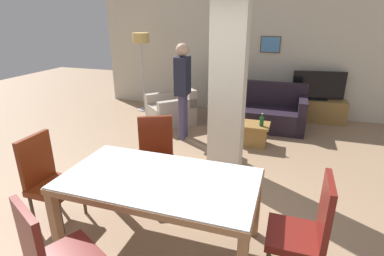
{
  "coord_description": "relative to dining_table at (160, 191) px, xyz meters",
  "views": [
    {
      "loc": [
        1.07,
        -2.24,
        2.2
      ],
      "look_at": [
        0.0,
        0.97,
        0.93
      ],
      "focal_mm": 28.0,
      "sensor_mm": 36.0,
      "label": 1
    }
  ],
  "objects": [
    {
      "name": "ground_plane",
      "position": [
        0.0,
        0.0,
        -0.63
      ],
      "size": [
        18.0,
        18.0,
        0.0
      ],
      "primitive_type": "plane",
      "color": "#99795C"
    },
    {
      "name": "back_wall",
      "position": [
        0.0,
        4.91,
        0.72
      ],
      "size": [
        7.2,
        0.09,
        2.7
      ],
      "color": "beige",
      "rests_on": "ground_plane"
    },
    {
      "name": "divider_pillar",
      "position": [
        0.26,
        1.77,
        0.72
      ],
      "size": [
        0.47,
        0.35,
        2.7
      ],
      "color": "beige",
      "rests_on": "ground_plane"
    },
    {
      "name": "dining_table",
      "position": [
        0.0,
        0.0,
        0.0
      ],
      "size": [
        1.85,
        1.0,
        0.78
      ],
      "color": "#946845",
      "rests_on": "ground_plane"
    },
    {
      "name": "dining_chair_far_left",
      "position": [
        -0.45,
        0.9,
        -0.09
      ],
      "size": [
        0.62,
        0.62,
        1.01
      ],
      "rotation": [
        0.0,
        0.0,
        -2.68
      ],
      "color": "#611D0C",
      "rests_on": "ground_plane"
    },
    {
      "name": "dining_chair_head_left",
      "position": [
        -1.35,
        0.0,
        -0.09
      ],
      "size": [
        0.46,
        0.46,
        1.01
      ],
      "rotation": [
        0.0,
        0.0,
        -1.57
      ],
      "color": "#64220C",
      "rests_on": "ground_plane"
    },
    {
      "name": "dining_chair_head_right",
      "position": [
        1.33,
        0.0,
        -0.09
      ],
      "size": [
        0.46,
        0.46,
        1.01
      ],
      "rotation": [
        0.0,
        0.0,
        1.57
      ],
      "color": "maroon",
      "rests_on": "ground_plane"
    },
    {
      "name": "dining_chair_near_left",
      "position": [
        -0.45,
        -0.92,
        -0.09
      ],
      "size": [
        0.62,
        0.62,
        1.01
      ],
      "rotation": [
        0.0,
        0.0,
        -0.46
      ],
      "color": "#5C1814",
      "rests_on": "ground_plane"
    },
    {
      "name": "sofa",
      "position": [
        0.49,
        3.88,
        -0.33
      ],
      "size": [
        1.88,
        0.86,
        0.9
      ],
      "rotation": [
        0.0,
        0.0,
        3.14
      ],
      "color": "black",
      "rests_on": "ground_plane"
    },
    {
      "name": "armchair",
      "position": [
        -1.31,
        3.53,
        -0.36
      ],
      "size": [
        1.22,
        1.22,
        0.76
      ],
      "rotation": [
        0.0,
        0.0,
        2.38
      ],
      "color": "#B0A394",
      "rests_on": "ground_plane"
    },
    {
      "name": "coffee_table",
      "position": [
        0.51,
        2.88,
        -0.43
      ],
      "size": [
        0.59,
        0.46,
        0.4
      ],
      "color": "olive",
      "rests_on": "ground_plane"
    },
    {
      "name": "bottle",
      "position": [
        0.67,
        2.8,
        -0.15
      ],
      "size": [
        0.07,
        0.07,
        0.23
      ],
      "color": "#194C23",
      "rests_on": "coffee_table"
    },
    {
      "name": "tv_stand",
      "position": [
        1.65,
        4.63,
        -0.39
      ],
      "size": [
        1.28,
        0.4,
        0.49
      ],
      "color": "olive",
      "rests_on": "ground_plane"
    },
    {
      "name": "tv_screen",
      "position": [
        1.65,
        4.63,
        0.16
      ],
      "size": [
        1.08,
        0.26,
        0.62
      ],
      "rotation": [
        0.0,
        0.0,
        3.28
      ],
      "color": "black",
      "rests_on": "tv_stand"
    },
    {
      "name": "floor_lamp",
      "position": [
        -2.32,
        4.2,
        0.93
      ],
      "size": [
        0.38,
        0.38,
        1.84
      ],
      "color": "#B7B7BC",
      "rests_on": "ground_plane"
    },
    {
      "name": "standing_person",
      "position": [
        -0.78,
        2.78,
        0.39
      ],
      "size": [
        0.25,
        0.39,
        1.76
      ],
      "rotation": [
        0.0,
        0.0,
        -1.5
      ],
      "color": "#403959",
      "rests_on": "ground_plane"
    }
  ]
}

